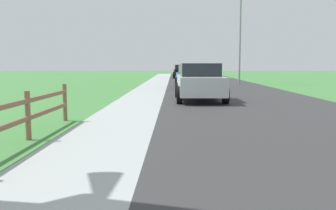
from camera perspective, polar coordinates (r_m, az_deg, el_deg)
name	(u,v)px	position (r m, az deg, el deg)	size (l,w,h in m)	color
ground_plane	(167,88)	(24.76, -0.19, 2.66)	(120.00, 120.00, 0.00)	#437F3E
road_asphalt	(217,86)	(26.92, 7.37, 2.90)	(7.00, 66.00, 0.01)	#333333
curb_concrete	(125,86)	(26.98, -6.50, 2.92)	(6.00, 66.00, 0.01)	#A4A9A6
grass_verge	(104,86)	(27.21, -9.64, 2.91)	(5.00, 66.00, 0.00)	#437F3E
parked_suv_silver	(200,82)	(15.98, 4.82, 3.51)	(2.07, 4.45, 1.57)	#B7BABF
parked_car_blue	(192,77)	(24.10, 3.61, 4.32)	(2.15, 4.99, 1.46)	navy
parked_car_beige	(191,72)	(34.14, 3.45, 4.96)	(2.18, 4.89, 1.54)	#C6B793
parked_car_black	(182,71)	(41.72, 2.21, 5.13)	(2.18, 4.62, 1.47)	black
street_lamp	(242,28)	(29.97, 11.08, 11.38)	(1.17, 0.20, 7.35)	gray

